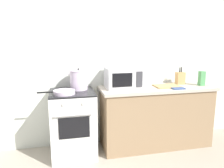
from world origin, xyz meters
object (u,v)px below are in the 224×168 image
(stock_pot, at_px, (79,80))
(oven_mitt, at_px, (178,88))
(microwave, at_px, (123,78))
(knife_block, at_px, (180,78))
(stove, at_px, (73,124))
(frying_pan, at_px, (64,92))
(pasta_box, at_px, (202,78))
(cutting_board, at_px, (167,86))

(stock_pot, xyz_separation_m, oven_mitt, (1.39, -0.27, -0.13))
(microwave, distance_m, knife_block, 0.96)
(stove, xyz_separation_m, frying_pan, (-0.11, -0.11, 0.48))
(pasta_box, bearing_deg, stove, 179.16)
(frying_pan, relative_size, microwave, 0.96)
(stock_pot, bearing_deg, frying_pan, -132.89)
(frying_pan, relative_size, cutting_board, 1.33)
(frying_pan, height_order, cutting_board, frying_pan)
(microwave, xyz_separation_m, oven_mitt, (0.75, -0.24, -0.14))
(microwave, bearing_deg, pasta_box, -5.07)
(frying_pan, xyz_separation_m, microwave, (0.85, 0.19, 0.12))
(knife_block, xyz_separation_m, pasta_box, (0.26, -0.17, 0.01))
(knife_block, distance_m, oven_mitt, 0.37)
(stove, distance_m, oven_mitt, 1.57)
(stove, relative_size, pasta_box, 4.18)
(oven_mitt, bearing_deg, pasta_box, 15.53)
(stock_pot, xyz_separation_m, knife_block, (1.59, 0.03, -0.04))
(stock_pot, bearing_deg, oven_mitt, -11.20)
(stove, height_order, frying_pan, frying_pan)
(microwave, xyz_separation_m, knife_block, (0.95, 0.06, -0.05))
(stock_pot, distance_m, frying_pan, 0.33)
(stove, bearing_deg, frying_pan, -133.57)
(pasta_box, bearing_deg, microwave, 174.93)
(stock_pot, distance_m, cutting_board, 1.31)
(stock_pot, height_order, cutting_board, stock_pot)
(frying_pan, distance_m, knife_block, 1.82)
(frying_pan, relative_size, oven_mitt, 2.66)
(cutting_board, bearing_deg, microwave, 173.23)
(frying_pan, bearing_deg, oven_mitt, -1.62)
(cutting_board, bearing_deg, stock_pot, 174.93)
(cutting_board, xyz_separation_m, pasta_box, (0.56, -0.03, 0.10))
(cutting_board, bearing_deg, knife_block, 25.29)
(frying_pan, height_order, oven_mitt, frying_pan)
(cutting_board, relative_size, oven_mitt, 2.00)
(stock_pot, relative_size, pasta_box, 1.52)
(pasta_box, bearing_deg, oven_mitt, -164.47)
(frying_pan, xyz_separation_m, knife_block, (1.80, 0.25, 0.07))
(cutting_board, distance_m, pasta_box, 0.57)
(microwave, relative_size, oven_mitt, 2.78)
(knife_block, bearing_deg, microwave, -176.28)
(stove, xyz_separation_m, microwave, (0.74, 0.08, 0.61))
(stove, bearing_deg, microwave, 6.09)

